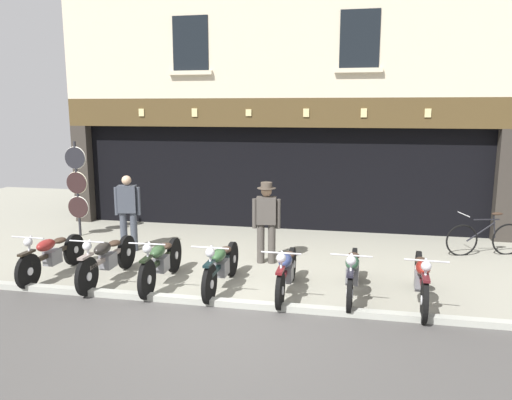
# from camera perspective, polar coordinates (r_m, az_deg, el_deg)

# --- Properties ---
(ground) EXTENTS (23.09, 22.00, 0.18)m
(ground) POSITION_cam_1_polar(r_m,az_deg,el_deg) (7.08, -5.73, -15.49)
(ground) COLOR gray
(shop_facade) EXTENTS (11.39, 4.42, 6.11)m
(shop_facade) POSITION_cam_1_polar(r_m,az_deg,el_deg) (14.27, 3.63, 4.92)
(shop_facade) COLOR black
(shop_facade) RESTS_ON ground
(motorcycle_far_left) EXTENTS (0.62, 1.98, 0.90)m
(motorcycle_far_left) POSITION_cam_1_polar(r_m,az_deg,el_deg) (9.91, -22.41, -5.78)
(motorcycle_far_left) COLOR black
(motorcycle_far_left) RESTS_ON ground
(motorcycle_left) EXTENTS (0.62, 2.09, 0.92)m
(motorcycle_left) POSITION_cam_1_polar(r_m,az_deg,el_deg) (9.30, -16.68, -6.41)
(motorcycle_left) COLOR black
(motorcycle_left) RESTS_ON ground
(motorcycle_center_left) EXTENTS (0.62, 2.03, 0.92)m
(motorcycle_center_left) POSITION_cam_1_polar(r_m,az_deg,el_deg) (8.89, -10.84, -6.91)
(motorcycle_center_left) COLOR black
(motorcycle_center_left) RESTS_ON ground
(motorcycle_center) EXTENTS (0.62, 2.01, 0.92)m
(motorcycle_center) POSITION_cam_1_polar(r_m,az_deg,el_deg) (8.56, -4.02, -7.46)
(motorcycle_center) COLOR black
(motorcycle_center) RESTS_ON ground
(motorcycle_center_right) EXTENTS (0.62, 1.95, 0.90)m
(motorcycle_center_right) POSITION_cam_1_polar(r_m,az_deg,el_deg) (8.32, 3.50, -8.06)
(motorcycle_center_right) COLOR black
(motorcycle_center_right) RESTS_ON ground
(motorcycle_right) EXTENTS (0.62, 2.05, 0.90)m
(motorcycle_right) POSITION_cam_1_polar(r_m,az_deg,el_deg) (8.36, 10.99, -8.13)
(motorcycle_right) COLOR black
(motorcycle_right) RESTS_ON ground
(motorcycle_far_right) EXTENTS (0.62, 2.09, 0.92)m
(motorcycle_far_right) POSITION_cam_1_polar(r_m,az_deg,el_deg) (8.32, 18.45, -8.49)
(motorcycle_far_right) COLOR black
(motorcycle_far_right) RESTS_ON ground
(salesman_left) EXTENTS (0.55, 0.29, 1.65)m
(salesman_left) POSITION_cam_1_polar(r_m,az_deg,el_deg) (11.03, -14.49, -1.06)
(salesman_left) COLOR #3D424C
(salesman_left) RESTS_ON ground
(shopkeeper_center) EXTENTS (0.56, 0.36, 1.63)m
(shopkeeper_center) POSITION_cam_1_polar(r_m,az_deg,el_deg) (9.82, 1.19, -2.12)
(shopkeeper_center) COLOR #47423D
(shopkeeper_center) RESTS_ON ground
(tyre_sign_pole) EXTENTS (0.54, 0.06, 2.29)m
(tyre_sign_pole) POSITION_cam_1_polar(r_m,az_deg,el_deg) (12.62, -19.85, 1.78)
(tyre_sign_pole) COLOR #232328
(tyre_sign_pole) RESTS_ON ground
(advert_board_near) EXTENTS (0.82, 0.03, 0.97)m
(advert_board_near) POSITION_cam_1_polar(r_m,az_deg,el_deg) (12.51, 9.20, 5.05)
(advert_board_near) COLOR beige
(advert_board_far) EXTENTS (0.69, 0.03, 0.91)m
(advert_board_far) POSITION_cam_1_polar(r_m,az_deg,el_deg) (12.53, 14.41, 4.47)
(advert_board_far) COLOR silver
(leaning_bicycle) EXTENTS (1.64, 0.63, 0.93)m
(leaning_bicycle) POSITION_cam_1_polar(r_m,az_deg,el_deg) (11.54, 24.81, -3.98)
(leaning_bicycle) COLOR black
(leaning_bicycle) RESTS_ON ground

